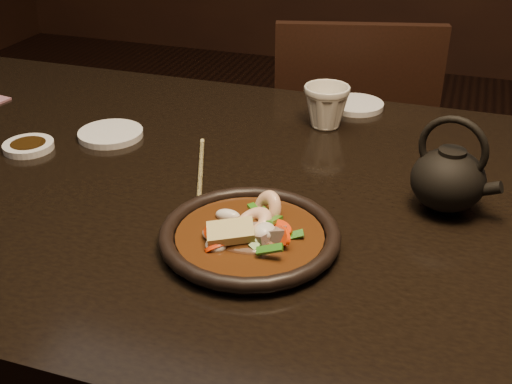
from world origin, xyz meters
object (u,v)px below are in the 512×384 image
(table, at_px, (177,214))
(chair, at_px, (347,159))
(teapot, at_px, (449,177))
(plate, at_px, (250,236))
(tea_cup, at_px, (326,105))

(table, height_order, chair, chair)
(teapot, bearing_deg, table, -163.23)
(chair, bearing_deg, table, 62.38)
(table, xyz_separation_m, plate, (0.19, -0.16, 0.09))
(table, relative_size, tea_cup, 18.20)
(tea_cup, distance_m, teapot, 0.35)
(chair, relative_size, tea_cup, 9.91)
(chair, xyz_separation_m, tea_cup, (0.02, -0.44, 0.32))
(table, relative_size, chair, 1.84)
(chair, bearing_deg, teapot, 96.72)
(table, distance_m, teapot, 0.45)
(table, distance_m, chair, 0.76)
(table, height_order, plate, plate)
(tea_cup, relative_size, teapot, 0.60)
(tea_cup, bearing_deg, teapot, -46.12)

